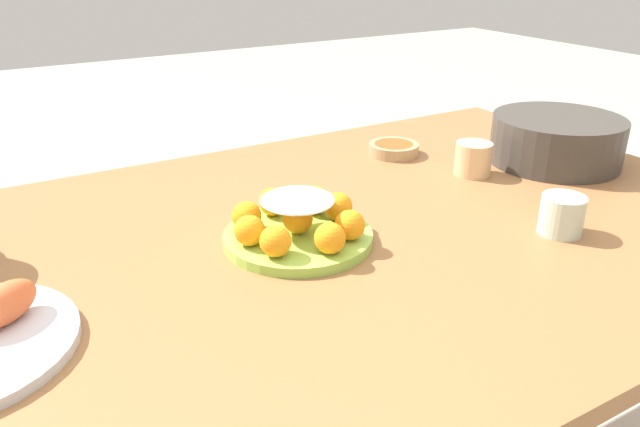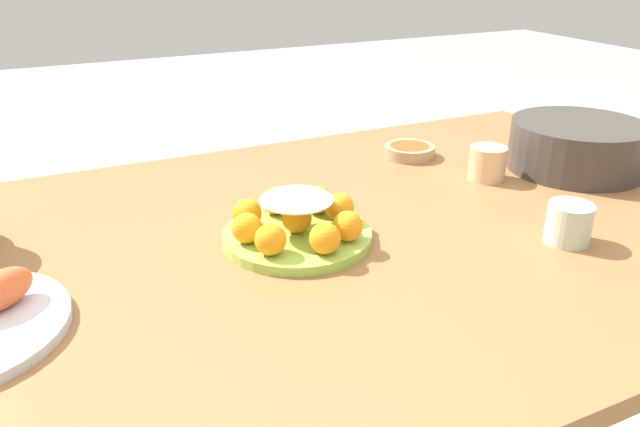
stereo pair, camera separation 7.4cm
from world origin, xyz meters
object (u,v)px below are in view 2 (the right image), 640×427
Objects in this scene: dining_table at (341,276)px; sauce_bowl at (409,151)px; cup_near at (569,223)px; cake_plate at (297,224)px; cup_far at (487,163)px; serving_bowl at (577,145)px.

sauce_bowl is at bearing 41.32° from dining_table.
sauce_bowl is at bearing 89.17° from cup_near.
dining_table is 6.45× the size of cake_plate.
cup_far is at bearing 76.12° from cup_near.
sauce_bowl is (0.39, 0.27, -0.02)m from cake_plate.
cake_plate is 0.43m from cup_near.
dining_table is 0.42m from sauce_bowl.
sauce_bowl reaches higher than dining_table.
dining_table is 0.37m from cup_near.
cup_far is (0.45, 0.09, 0.00)m from cake_plate.
cup_far is at bearing -71.17° from sauce_bowl.
dining_table is 21.74× the size of cup_near.
dining_table is 0.14m from cake_plate.
serving_bowl reaches higher than cake_plate.
cake_plate reaches higher than cup_near.
sauce_bowl is at bearing 108.83° from cup_far.
sauce_bowl is (0.31, 0.27, 0.10)m from dining_table.
serving_bowl is at bearing 42.12° from cup_near.
cake_plate is 0.88× the size of serving_bowl.
cake_plate is 0.65m from serving_bowl.
sauce_bowl is at bearing 35.01° from cake_plate.
serving_bowl is (0.57, 0.06, 0.14)m from dining_table.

